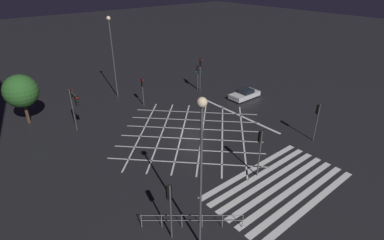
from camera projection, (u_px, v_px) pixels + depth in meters
name	position (u px, v px, depth m)	size (l,w,h in m)	color
ground_plane	(192.00, 134.00, 30.39)	(200.00, 200.00, 0.00)	black
road_markings	(241.00, 160.00, 26.23)	(17.30, 22.19, 0.01)	silver
traffic_light_ne_main	(197.00, 73.00, 40.42)	(0.39, 0.36, 3.36)	#424244
traffic_light_nw_main	(72.00, 101.00, 29.75)	(0.39, 0.36, 4.51)	#424244
traffic_light_median_south	(260.00, 144.00, 23.01)	(0.36, 0.39, 4.07)	#424244
traffic_light_ne_cross	(201.00, 68.00, 39.72)	(0.36, 0.39, 4.49)	#424244
traffic_light_median_north	(143.00, 86.00, 35.57)	(0.36, 0.39, 3.47)	#424244
traffic_light_sw_cross	(169.00, 201.00, 17.44)	(0.36, 0.39, 4.01)	#424244
traffic_light_se_cross	(317.00, 115.00, 28.05)	(0.36, 0.39, 3.80)	#424244
traffic_light_nw_cross	(75.00, 104.00, 29.28)	(0.36, 2.12, 4.35)	#424244
street_lamp_east	(111.00, 44.00, 36.17)	(0.51, 0.51, 10.08)	#424244
street_lamp_west	(201.00, 151.00, 15.24)	(0.52, 0.52, 9.62)	#424244
street_tree_near	(21.00, 91.00, 30.94)	(3.46, 3.46, 5.40)	#473323
waiting_car	(245.00, 94.00, 38.45)	(4.12, 1.88, 1.22)	silver
pedestrian_railing	(192.00, 219.00, 19.09)	(5.07, 4.19, 1.05)	gray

